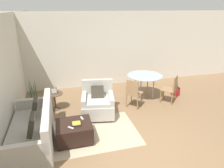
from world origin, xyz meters
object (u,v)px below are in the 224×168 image
(dining_chair_near_left, at_px, (134,92))
(dining_chair_near_right, at_px, (171,87))
(book_stack, at_px, (77,124))
(tv_remote_primary, at_px, (82,118))
(picture_frame, at_px, (54,91))
(couch, at_px, (34,131))
(armchair, at_px, (98,103))
(potted_plant, at_px, (34,104))
(ottoman, at_px, (74,131))
(tv_remote_secondary, at_px, (71,128))
(potted_plant_small, at_px, (176,90))
(side_table, at_px, (55,98))
(dining_table, at_px, (145,78))

(dining_chair_near_left, height_order, dining_chair_near_right, same)
(book_stack, bearing_deg, dining_chair_near_right, 21.50)
(tv_remote_primary, bearing_deg, picture_frame, 112.58)
(couch, relative_size, picture_frame, 11.55)
(picture_frame, bearing_deg, couch, -106.48)
(armchair, bearing_deg, dining_chair_near_right, 4.27)
(armchair, xyz_separation_m, book_stack, (-0.69, -1.04, 0.09))
(tv_remote_primary, height_order, picture_frame, picture_frame)
(potted_plant, bearing_deg, tv_remote_primary, -51.20)
(ottoman, distance_m, picture_frame, 1.75)
(tv_remote_secondary, bearing_deg, dining_chair_near_right, 22.21)
(potted_plant, relative_size, dining_chair_near_left, 1.17)
(ottoman, height_order, potted_plant, potted_plant)
(couch, distance_m, ottoman, 0.88)
(potted_plant_small, bearing_deg, armchair, -167.09)
(armchair, bearing_deg, tv_remote_secondary, -125.96)
(couch, bearing_deg, book_stack, -10.19)
(tv_remote_secondary, relative_size, side_table, 0.26)
(dining_chair_near_left, bearing_deg, armchair, -170.99)
(dining_chair_near_right, bearing_deg, ottoman, -159.79)
(tv_remote_primary, height_order, dining_chair_near_left, dining_chair_near_left)
(side_table, distance_m, dining_table, 2.94)
(dining_chair_near_left, bearing_deg, couch, -159.07)
(dining_table, height_order, potted_plant_small, dining_table)
(armchair, height_order, tv_remote_primary, armchair)
(couch, relative_size, tv_remote_primary, 13.77)
(ottoman, xyz_separation_m, book_stack, (0.06, -0.06, 0.22))
(potted_plant, bearing_deg, potted_plant_small, -0.74)
(dining_chair_near_left, bearing_deg, book_stack, -146.22)
(book_stack, height_order, dining_chair_near_left, dining_chair_near_left)
(armchair, relative_size, side_table, 1.95)
(side_table, height_order, potted_plant_small, potted_plant_small)
(potted_plant_small, bearing_deg, tv_remote_primary, -156.92)
(potted_plant_small, bearing_deg, couch, -161.21)
(ottoman, bearing_deg, potted_plant_small, 24.29)
(tv_remote_primary, relative_size, picture_frame, 0.84)
(tv_remote_primary, height_order, potted_plant_small, potted_plant_small)
(tv_remote_secondary, xyz_separation_m, dining_chair_near_right, (3.22, 1.31, 0.08))
(side_table, distance_m, potted_plant_small, 4.05)
(dining_chair_near_right, xyz_separation_m, potted_plant_small, (0.49, 0.48, -0.36))
(dining_table, bearing_deg, tv_remote_primary, -145.00)
(picture_frame, height_order, dining_chair_near_right, dining_chair_near_right)
(armchair, height_order, ottoman, armchair)
(dining_table, bearing_deg, picture_frame, -177.41)
(tv_remote_primary, bearing_deg, dining_table, 35.00)
(couch, distance_m, side_table, 1.62)
(side_table, distance_m, dining_chair_near_right, 3.59)
(side_table, bearing_deg, couch, -106.48)
(potted_plant, xyz_separation_m, dining_chair_near_left, (2.89, -0.54, 0.30))
(couch, distance_m, potted_plant_small, 4.76)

